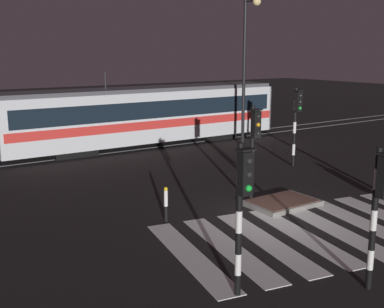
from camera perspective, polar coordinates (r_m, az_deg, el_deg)
ground_plane at (r=15.68m, az=10.03°, el=-7.29°), size 120.00×120.00×0.00m
rail_near at (r=25.38m, az=-8.99°, el=0.24°), size 80.00×0.12×0.03m
rail_far at (r=26.66m, az=-10.29°, el=0.76°), size 80.00×0.12×0.03m
crosswalk_zebra at (r=14.57m, az=14.73°, el=-8.99°), size 9.56×6.31×0.02m
traffic_island at (r=16.77m, az=10.67°, el=-5.71°), size 2.37×1.62×0.18m
traffic_light_corner_far_right at (r=22.08m, az=12.32°, el=4.52°), size 0.36×0.42×3.57m
traffic_light_corner_near_left at (r=9.91m, az=5.99°, el=-5.25°), size 0.36×0.42×3.35m
traffic_light_kerb_mid_left at (r=10.92m, az=21.38°, el=-4.93°), size 0.36×0.42×3.20m
traffic_light_median_centre at (r=16.29m, az=7.38°, el=1.64°), size 0.36×0.42×3.38m
street_lamp_trackside_right at (r=26.61m, az=6.57°, el=11.55°), size 0.44×1.21×7.90m
tram at (r=26.73m, az=-5.32°, el=4.70°), size 16.38×2.58×4.15m
bollard_island_edge at (r=14.82m, az=-3.12°, el=-5.99°), size 0.12×0.12×1.11m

